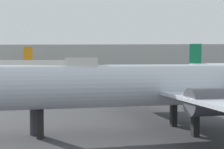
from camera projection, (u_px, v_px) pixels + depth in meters
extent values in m
cylinder|color=silver|center=(166.00, 85.00, 26.97)|extent=(30.45, 11.74, 3.26)
cube|color=silver|center=(184.00, 91.00, 27.34)|extent=(13.70, 31.18, 0.24)
cylinder|color=#4C4C54|center=(211.00, 102.00, 21.42)|extent=(3.39, 2.57, 1.80)
cylinder|color=#4C4C54|center=(149.00, 87.00, 32.86)|extent=(3.39, 2.57, 1.80)
cube|color=black|center=(40.00, 124.00, 24.84)|extent=(0.62, 0.62, 2.15)
cube|color=black|center=(195.00, 122.00, 25.49)|extent=(0.62, 0.62, 2.15)
cube|color=black|center=(174.00, 114.00, 29.39)|extent=(0.62, 0.62, 2.15)
cone|color=silver|center=(184.00, 70.00, 80.63)|extent=(4.46, 4.26, 3.25)
cube|color=silver|center=(193.00, 69.00, 79.76)|extent=(4.41, 7.54, 0.14)
cube|color=#147F4C|center=(196.00, 54.00, 79.44)|extent=(2.69, 1.18, 4.53)
cylinder|color=white|center=(70.00, 71.00, 89.78)|extent=(23.66, 5.11, 2.80)
cone|color=white|center=(120.00, 71.00, 90.39)|extent=(3.34, 3.09, 2.80)
cone|color=white|center=(19.00, 71.00, 89.17)|extent=(3.34, 3.09, 2.80)
cube|color=white|center=(66.00, 73.00, 89.74)|extent=(5.78, 20.98, 0.18)
cube|color=white|center=(27.00, 70.00, 89.24)|extent=(2.39, 6.38, 0.12)
cube|color=orange|center=(28.00, 56.00, 89.10)|extent=(2.38, 0.46, 4.97)
cylinder|color=#4C4C54|center=(70.00, 73.00, 93.71)|extent=(2.35, 1.55, 1.34)
cylinder|color=#4C4C54|center=(67.00, 74.00, 85.85)|extent=(2.35, 1.55, 1.34)
cube|color=black|center=(98.00, 79.00, 90.21)|extent=(0.41, 0.41, 1.35)
cube|color=black|center=(66.00, 78.00, 91.30)|extent=(0.41, 0.41, 1.35)
cube|color=black|center=(65.00, 79.00, 88.33)|extent=(0.41, 0.41, 1.35)
cube|color=silver|center=(81.00, 76.00, 26.23)|extent=(2.81, 3.14, 2.80)
cylinder|color=#3F3F44|center=(34.00, 113.00, 25.99)|extent=(0.70, 0.70, 3.35)
cube|color=#B7B7B2|center=(107.00, 59.00, 146.59)|extent=(93.50, 27.88, 11.69)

